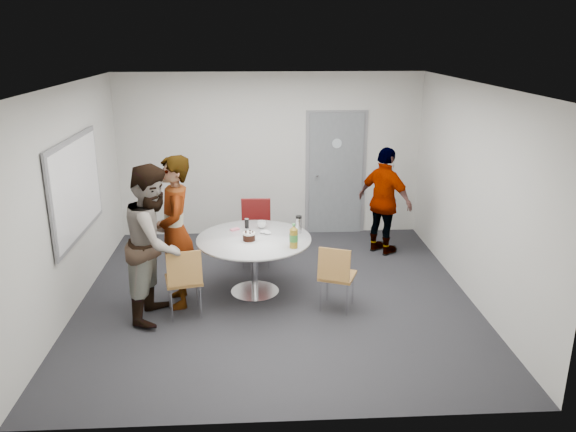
{
  "coord_description": "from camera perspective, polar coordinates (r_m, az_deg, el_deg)",
  "views": [
    {
      "loc": [
        -0.22,
        -6.65,
        3.26
      ],
      "look_at": [
        0.17,
        0.25,
        1.02
      ],
      "focal_mm": 35.0,
      "sensor_mm": 36.0,
      "label": 1
    }
  ],
  "objects": [
    {
      "name": "chair_far",
      "position": [
        8.31,
        -3.28,
        -0.85
      ],
      "size": [
        0.47,
        0.51,
        0.95
      ],
      "rotation": [
        0.0,
        0.0,
        3.11
      ],
      "color": "#5F1313",
      "rests_on": "floor"
    },
    {
      "name": "table",
      "position": [
        7.25,
        -3.23,
        -3.02
      ],
      "size": [
        1.47,
        1.47,
        1.08
      ],
      "color": "silver",
      "rests_on": "floor"
    },
    {
      "name": "wall_back",
      "position": [
        9.35,
        -1.82,
        6.18
      ],
      "size": [
        5.0,
        0.0,
        5.0
      ],
      "primitive_type": "plane",
      "rotation": [
        1.57,
        0.0,
        0.0
      ],
      "color": "beige",
      "rests_on": "floor"
    },
    {
      "name": "person_right",
      "position": [
        8.68,
        9.8,
        1.47
      ],
      "size": [
        0.94,
        1.01,
        1.67
      ],
      "primitive_type": "imported",
      "rotation": [
        0.0,
        0.0,
        2.26
      ],
      "color": "black",
      "rests_on": "floor"
    },
    {
      "name": "chair_near_right",
      "position": [
        6.84,
        4.89,
        -5.7
      ],
      "size": [
        0.53,
        0.56,
        0.85
      ],
      "rotation": [
        0.0,
        0.0,
        -0.38
      ],
      "color": "brown",
      "rests_on": "floor"
    },
    {
      "name": "wall_front",
      "position": [
        4.57,
        -0.15,
        -6.68
      ],
      "size": [
        5.0,
        0.0,
        5.0
      ],
      "primitive_type": "plane",
      "rotation": [
        -1.57,
        0.0,
        0.0
      ],
      "color": "beige",
      "rests_on": "floor"
    },
    {
      "name": "person_left",
      "position": [
        6.76,
        -13.34,
        -2.62
      ],
      "size": [
        0.86,
        1.02,
        1.87
      ],
      "primitive_type": "imported",
      "rotation": [
        0.0,
        0.0,
        1.4
      ],
      "color": "white",
      "rests_on": "floor"
    },
    {
      "name": "chair_near_left",
      "position": [
        6.77,
        -10.51,
        -6.04
      ],
      "size": [
        0.5,
        0.54,
        0.88
      ],
      "rotation": [
        0.0,
        0.0,
        0.22
      ],
      "color": "brown",
      "rests_on": "floor"
    },
    {
      "name": "door",
      "position": [
        9.49,
        4.87,
        4.3
      ],
      "size": [
        1.02,
        0.17,
        2.12
      ],
      "color": "slate",
      "rests_on": "wall_back"
    },
    {
      "name": "wall_right",
      "position": [
        7.44,
        18.37,
        2.16
      ],
      "size": [
        0.0,
        5.0,
        5.0
      ],
      "primitive_type": "plane",
      "rotation": [
        1.57,
        0.0,
        -1.57
      ],
      "color": "beige",
      "rests_on": "floor"
    },
    {
      "name": "floor",
      "position": [
        7.41,
        -1.2,
        -8.13
      ],
      "size": [
        5.0,
        5.0,
        0.0
      ],
      "primitive_type": "plane",
      "color": "black",
      "rests_on": "ground"
    },
    {
      "name": "ceiling",
      "position": [
        6.68,
        -1.36,
        13.17
      ],
      "size": [
        5.0,
        5.0,
        0.0
      ],
      "primitive_type": "plane",
      "rotation": [
        3.14,
        0.0,
        0.0
      ],
      "color": "silver",
      "rests_on": "wall_back"
    },
    {
      "name": "whiteboard",
      "position": [
        7.43,
        -20.69,
        2.7
      ],
      "size": [
        0.04,
        1.9,
        1.25
      ],
      "color": "gray",
      "rests_on": "wall_left"
    },
    {
      "name": "wall_left",
      "position": [
        7.28,
        -21.34,
        1.52
      ],
      "size": [
        0.0,
        5.0,
        5.0
      ],
      "primitive_type": "plane",
      "rotation": [
        1.57,
        0.0,
        1.57
      ],
      "color": "beige",
      "rests_on": "floor"
    },
    {
      "name": "person_main",
      "position": [
        7.0,
        -11.36,
        -1.64
      ],
      "size": [
        0.57,
        0.77,
        1.9
      ],
      "primitive_type": "imported",
      "rotation": [
        0.0,
        0.0,
        -1.39
      ],
      "color": "#A5C6EA",
      "rests_on": "floor"
    }
  ]
}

